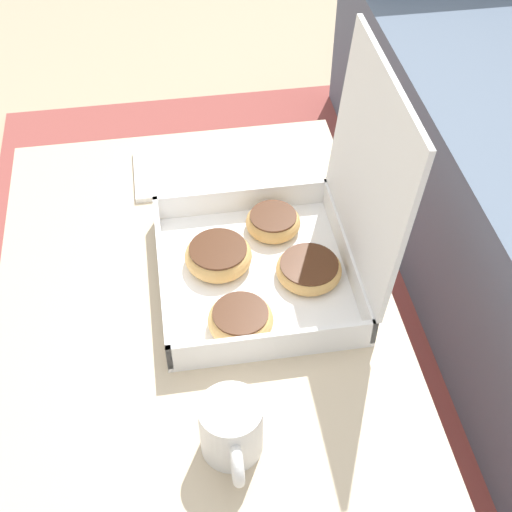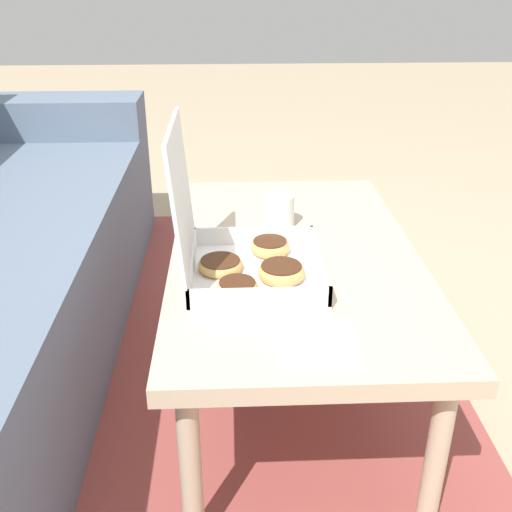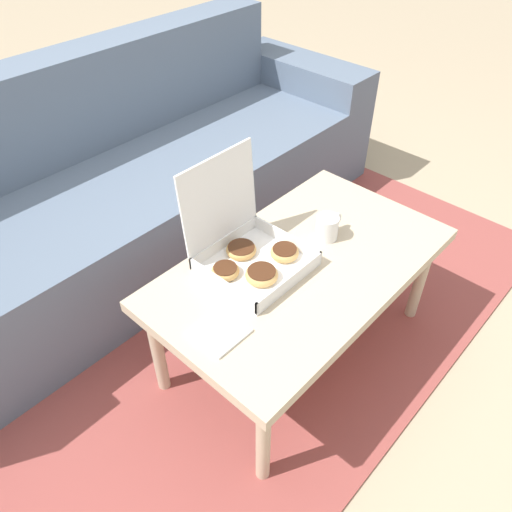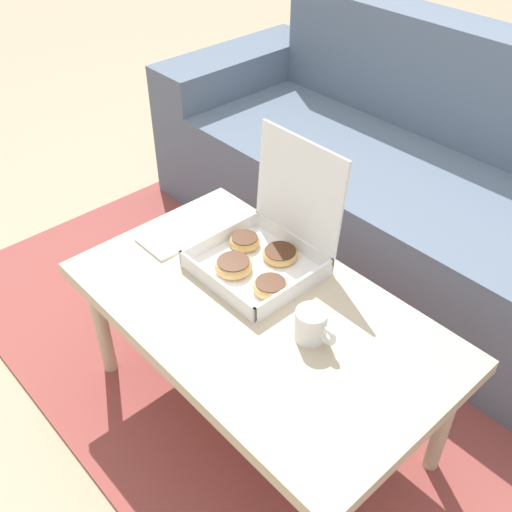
% 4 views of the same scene
% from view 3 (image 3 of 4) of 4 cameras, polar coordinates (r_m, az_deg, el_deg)
% --- Properties ---
extents(ground_plane, '(12.00, 12.00, 0.00)m').
position_cam_3_polar(ground_plane, '(2.06, 1.02, -8.11)').
color(ground_plane, tan).
extents(area_rug, '(2.63, 1.91, 0.01)m').
position_cam_3_polar(area_rug, '(2.20, -4.81, -3.98)').
color(area_rug, '#994742').
rests_on(area_rug, ground_plane).
extents(couch, '(2.51, 0.80, 0.87)m').
position_cam_3_polar(couch, '(2.33, -13.70, 7.28)').
color(couch, slate).
rests_on(couch, ground_plane).
extents(coffee_table, '(1.04, 0.60, 0.45)m').
position_cam_3_polar(coffee_table, '(1.70, 5.23, -1.94)').
color(coffee_table, '#C6B293').
rests_on(coffee_table, ground_plane).
extents(pastry_box, '(0.32, 0.32, 0.35)m').
position_cam_3_polar(pastry_box, '(1.62, -0.92, 0.76)').
color(pastry_box, white).
rests_on(pastry_box, coffee_table).
extents(coffee_mug, '(0.12, 0.08, 0.09)m').
position_cam_3_polar(coffee_mug, '(1.76, 8.17, 3.29)').
color(coffee_mug, white).
rests_on(coffee_mug, coffee_table).
extents(napkin_stack, '(0.14, 0.14, 0.01)m').
position_cam_3_polar(napkin_stack, '(1.45, -4.21, -8.59)').
color(napkin_stack, white).
rests_on(napkin_stack, coffee_table).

